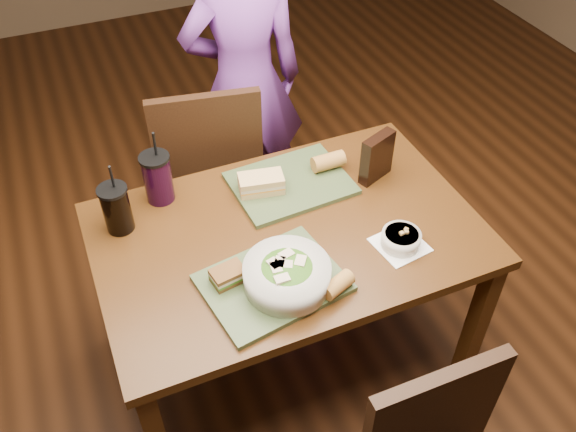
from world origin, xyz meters
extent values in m
plane|color=#381C0B|center=(0.00, 0.00, 0.00)|extent=(6.00, 6.00, 0.00)
cube|color=#43250D|center=(0.60, -0.38, 0.35)|extent=(0.06, 0.06, 0.71)
cube|color=#43250D|center=(-0.60, 0.38, 0.35)|extent=(0.06, 0.06, 0.71)
cube|color=#43250D|center=(0.60, 0.38, 0.35)|extent=(0.06, 0.06, 0.71)
cube|color=#43250D|center=(0.00, 0.00, 0.73)|extent=(1.30, 0.85, 0.04)
cube|color=black|center=(0.09, -0.77, 0.69)|extent=(0.40, 0.04, 0.48)
cube|color=black|center=(-0.11, 0.74, 0.46)|extent=(0.50, 0.50, 0.04)
cube|color=black|center=(-0.11, 0.54, 0.74)|extent=(0.43, 0.12, 0.51)
cube|color=black|center=(-0.30, 0.55, 0.22)|extent=(0.04, 0.04, 0.44)
cube|color=black|center=(0.07, 0.55, 0.22)|extent=(0.04, 0.04, 0.44)
cube|color=black|center=(-0.30, 0.93, 0.22)|extent=(0.04, 0.04, 0.44)
cube|color=black|center=(0.07, 0.93, 0.22)|extent=(0.04, 0.04, 0.44)
imported|color=#753797|center=(0.19, 0.95, 0.76)|extent=(0.60, 0.44, 1.51)
cube|color=#394928|center=(-0.14, -0.20, 0.76)|extent=(0.47, 0.38, 0.02)
cube|color=#394928|center=(0.10, 0.22, 0.76)|extent=(0.44, 0.34, 0.02)
cylinder|color=silver|center=(-0.10, -0.23, 0.81)|extent=(0.27, 0.27, 0.08)
ellipsoid|color=#427219|center=(-0.10, -0.23, 0.82)|extent=(0.22, 0.22, 0.07)
cube|color=beige|center=(-0.10, -0.22, 0.85)|extent=(0.05, 0.05, 0.01)
cube|color=beige|center=(-0.13, -0.21, 0.85)|extent=(0.04, 0.05, 0.01)
cube|color=beige|center=(-0.12, -0.21, 0.85)|extent=(0.05, 0.05, 0.01)
cube|color=beige|center=(-0.13, -0.23, 0.85)|extent=(0.04, 0.05, 0.01)
cube|color=beige|center=(-0.13, -0.27, 0.85)|extent=(0.05, 0.03, 0.01)
cube|color=beige|center=(-0.09, -0.19, 0.85)|extent=(0.05, 0.04, 0.01)
cube|color=beige|center=(-0.06, -0.23, 0.85)|extent=(0.05, 0.05, 0.01)
cube|color=white|center=(0.32, -0.21, 0.75)|extent=(0.18, 0.18, 0.00)
cylinder|color=silver|center=(0.32, -0.21, 0.78)|extent=(0.13, 0.13, 0.05)
cylinder|color=black|center=(0.32, -0.21, 0.80)|extent=(0.11, 0.11, 0.01)
cube|color=#B28947|center=(0.31, -0.21, 0.81)|extent=(0.01, 0.01, 0.01)
cube|color=#B28947|center=(0.34, -0.20, 0.81)|extent=(0.02, 0.02, 0.01)
cube|color=#B28947|center=(0.33, -0.21, 0.81)|extent=(0.02, 0.02, 0.01)
cube|color=#593819|center=(-0.26, -0.15, 0.77)|extent=(0.11, 0.09, 0.01)
cube|color=#3F721E|center=(-0.26, -0.15, 0.79)|extent=(0.11, 0.09, 0.01)
cube|color=beige|center=(-0.26, -0.15, 0.80)|extent=(0.11, 0.09, 0.01)
cube|color=#593819|center=(-0.26, -0.15, 0.81)|extent=(0.11, 0.09, 0.01)
cube|color=tan|center=(-0.01, 0.21, 0.78)|extent=(0.17, 0.12, 0.02)
cube|color=orange|center=(-0.01, 0.21, 0.79)|extent=(0.17, 0.12, 0.01)
cube|color=beige|center=(-0.01, 0.21, 0.80)|extent=(0.17, 0.12, 0.01)
cube|color=tan|center=(-0.01, 0.21, 0.82)|extent=(0.17, 0.12, 0.02)
cylinder|color=#AD7533|center=(0.03, -0.31, 0.79)|extent=(0.12, 0.09, 0.05)
cylinder|color=#AD7533|center=(0.26, 0.24, 0.80)|extent=(0.12, 0.06, 0.06)
cylinder|color=black|center=(-0.52, 0.24, 0.83)|extent=(0.09, 0.09, 0.17)
cylinder|color=black|center=(-0.52, 0.24, 0.92)|extent=(0.10, 0.10, 0.01)
cylinder|color=black|center=(-0.51, 0.24, 0.97)|extent=(0.01, 0.03, 0.11)
cylinder|color=black|center=(-0.36, 0.34, 0.84)|extent=(0.10, 0.10, 0.18)
cylinder|color=black|center=(-0.36, 0.34, 0.93)|extent=(0.11, 0.11, 0.01)
cylinder|color=black|center=(-0.34, 0.34, 0.98)|extent=(0.01, 0.03, 0.11)
cube|color=black|center=(0.41, 0.14, 0.84)|extent=(0.15, 0.09, 0.19)
camera|label=1|loc=(-0.58, -1.36, 2.21)|focal=38.00mm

